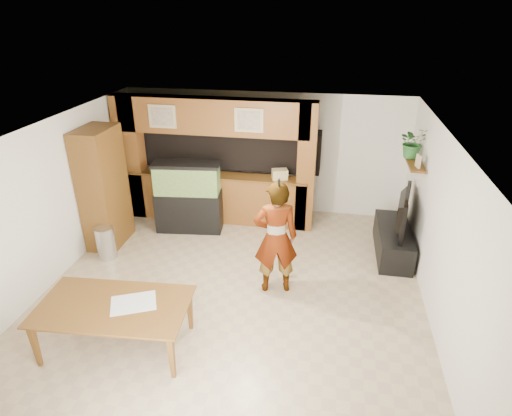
% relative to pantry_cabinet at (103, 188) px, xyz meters
% --- Properties ---
extents(floor, '(6.50, 6.50, 0.00)m').
position_rel_pantry_cabinet_xyz_m(floor, '(2.70, -1.19, -1.13)').
color(floor, gray).
rests_on(floor, ground).
extents(ceiling, '(6.50, 6.50, 0.00)m').
position_rel_pantry_cabinet_xyz_m(ceiling, '(2.70, -1.19, 1.47)').
color(ceiling, white).
rests_on(ceiling, wall_back).
extents(wall_back, '(6.00, 0.00, 6.00)m').
position_rel_pantry_cabinet_xyz_m(wall_back, '(2.70, 2.06, 0.17)').
color(wall_back, silver).
rests_on(wall_back, floor).
extents(wall_left, '(0.00, 6.50, 6.50)m').
position_rel_pantry_cabinet_xyz_m(wall_left, '(-0.30, -1.19, 0.17)').
color(wall_left, silver).
rests_on(wall_left, floor).
extents(wall_right, '(0.00, 6.50, 6.50)m').
position_rel_pantry_cabinet_xyz_m(wall_right, '(5.70, -1.19, 0.17)').
color(wall_right, silver).
rests_on(wall_right, floor).
extents(partition, '(4.20, 0.99, 2.60)m').
position_rel_pantry_cabinet_xyz_m(partition, '(1.75, 1.44, 0.18)').
color(partition, brown).
rests_on(partition, floor).
extents(wall_clock, '(0.05, 0.25, 0.25)m').
position_rel_pantry_cabinet_xyz_m(wall_clock, '(-0.27, -0.19, 0.77)').
color(wall_clock, black).
rests_on(wall_clock, wall_left).
extents(wall_shelf, '(0.25, 0.90, 0.04)m').
position_rel_pantry_cabinet_xyz_m(wall_shelf, '(5.55, 0.76, 0.57)').
color(wall_shelf, brown).
rests_on(wall_shelf, wall_right).
extents(pantry_cabinet, '(0.56, 0.92, 2.26)m').
position_rel_pantry_cabinet_xyz_m(pantry_cabinet, '(0.00, 0.00, 0.00)').
color(pantry_cabinet, brown).
rests_on(pantry_cabinet, floor).
extents(trash_can, '(0.33, 0.33, 0.61)m').
position_rel_pantry_cabinet_xyz_m(trash_can, '(0.21, -0.56, -0.82)').
color(trash_can, '#B2B2B7').
rests_on(trash_can, floor).
extents(aquarium, '(1.31, 0.49, 1.45)m').
position_rel_pantry_cabinet_xyz_m(aquarium, '(1.36, 0.76, -0.42)').
color(aquarium, black).
rests_on(aquarium, floor).
extents(tv_stand, '(0.57, 1.56, 0.52)m').
position_rel_pantry_cabinet_xyz_m(tv_stand, '(5.35, 0.51, -0.87)').
color(tv_stand, black).
rests_on(tv_stand, floor).
extents(television, '(0.39, 1.26, 0.72)m').
position_rel_pantry_cabinet_xyz_m(television, '(5.35, 0.51, -0.25)').
color(television, black).
rests_on(television, tv_stand).
extents(photo_frame, '(0.06, 0.17, 0.22)m').
position_rel_pantry_cabinet_xyz_m(photo_frame, '(5.55, 0.49, 0.70)').
color(photo_frame, tan).
rests_on(photo_frame, wall_shelf).
extents(potted_plant, '(0.64, 0.60, 0.56)m').
position_rel_pantry_cabinet_xyz_m(potted_plant, '(5.52, 1.02, 0.87)').
color(potted_plant, '#245A26').
rests_on(potted_plant, wall_shelf).
extents(person, '(0.78, 0.61, 1.89)m').
position_rel_pantry_cabinet_xyz_m(person, '(3.36, -0.95, -0.18)').
color(person, '#977B53').
rests_on(person, floor).
extents(microphone, '(0.04, 0.10, 0.16)m').
position_rel_pantry_cabinet_xyz_m(microphone, '(3.41, -1.11, 0.80)').
color(microphone, black).
rests_on(microphone, person).
extents(dining_table, '(2.03, 1.22, 0.69)m').
position_rel_pantry_cabinet_xyz_m(dining_table, '(1.46, -2.66, -0.79)').
color(dining_table, brown).
rests_on(dining_table, floor).
extents(newspaper_a, '(0.69, 0.62, 0.01)m').
position_rel_pantry_cabinet_xyz_m(newspaper_a, '(1.70, -2.54, -0.44)').
color(newspaper_a, silver).
rests_on(newspaper_a, dining_table).
extents(counter_box, '(0.35, 0.28, 0.20)m').
position_rel_pantry_cabinet_xyz_m(counter_box, '(3.13, 1.26, 0.01)').
color(counter_box, tan).
rests_on(counter_box, partition).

